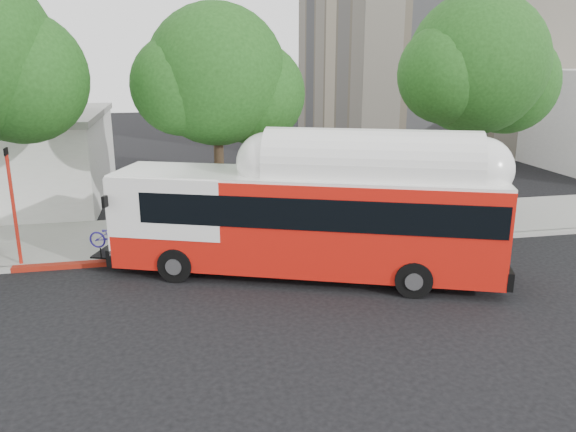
# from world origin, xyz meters

# --- Properties ---
(ground) EXTENTS (120.00, 120.00, 0.00)m
(ground) POSITION_xyz_m (0.00, 0.00, 0.00)
(ground) COLOR black
(ground) RESTS_ON ground
(sidewalk) EXTENTS (60.00, 5.00, 0.15)m
(sidewalk) POSITION_xyz_m (0.00, 6.50, 0.07)
(sidewalk) COLOR gray
(sidewalk) RESTS_ON ground
(curb_strip) EXTENTS (60.00, 0.30, 0.15)m
(curb_strip) POSITION_xyz_m (0.00, 3.90, 0.07)
(curb_strip) COLOR gray
(curb_strip) RESTS_ON ground
(red_curb_segment) EXTENTS (10.00, 0.32, 0.16)m
(red_curb_segment) POSITION_xyz_m (-3.00, 3.90, 0.08)
(red_curb_segment) COLOR maroon
(red_curb_segment) RESTS_ON ground
(street_tree_mid) EXTENTS (5.75, 5.00, 8.62)m
(street_tree_mid) POSITION_xyz_m (-0.59, 6.06, 5.91)
(street_tree_mid) COLOR #2D2116
(street_tree_mid) RESTS_ON ground
(street_tree_right) EXTENTS (6.21, 5.40, 9.18)m
(street_tree_right) POSITION_xyz_m (9.44, 5.86, 6.26)
(street_tree_right) COLOR #2D2116
(street_tree_right) RESTS_ON ground
(transit_bus) EXTENTS (12.69, 6.65, 3.77)m
(transit_bus) POSITION_xyz_m (1.33, 1.67, 1.76)
(transit_bus) COLOR red
(transit_bus) RESTS_ON ground
(signal_pole) EXTENTS (0.11, 0.38, 3.99)m
(signal_pole) POSITION_xyz_m (-7.78, 4.22, 2.05)
(signal_pole) COLOR red
(signal_pole) RESTS_ON ground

